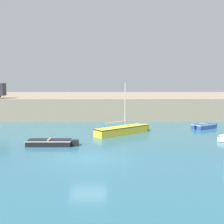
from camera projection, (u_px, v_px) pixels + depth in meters
ground_plane at (88, 159)px, 17.94m from camera, size 200.00×200.00×0.00m
quay_seawall at (100, 102)px, 55.96m from camera, size 120.00×40.00×3.16m
dinghy_black_2 at (51, 142)px, 21.97m from camera, size 4.32×1.41×0.57m
dinghy_blue_4 at (204, 126)px, 30.65m from camera, size 3.41×2.62×0.62m
sailboat_yellow_5 at (123, 130)px, 27.23m from camera, size 6.13×5.08×5.29m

